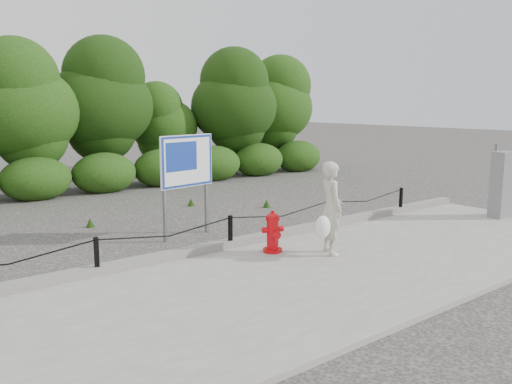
{
  "coord_description": "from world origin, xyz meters",
  "views": [
    {
      "loc": [
        -5.58,
        -7.66,
        2.69
      ],
      "look_at": [
        0.75,
        0.2,
        1.0
      ],
      "focal_mm": 38.0,
      "sensor_mm": 36.0,
      "label": 1
    }
  ],
  "objects_px": {
    "fire_hydrant": "(273,232)",
    "utility_cabinet": "(503,184)",
    "advertising_sign": "(187,166)",
    "pedestrian": "(330,209)"
  },
  "relations": [
    {
      "from": "utility_cabinet",
      "to": "advertising_sign",
      "type": "bearing_deg",
      "value": 158.11
    },
    {
      "from": "utility_cabinet",
      "to": "pedestrian",
      "type": "bearing_deg",
      "value": -179.44
    },
    {
      "from": "utility_cabinet",
      "to": "advertising_sign",
      "type": "relative_size",
      "value": 0.81
    },
    {
      "from": "fire_hydrant",
      "to": "pedestrian",
      "type": "distance_m",
      "value": 1.08
    },
    {
      "from": "fire_hydrant",
      "to": "pedestrian",
      "type": "relative_size",
      "value": 0.46
    },
    {
      "from": "utility_cabinet",
      "to": "advertising_sign",
      "type": "height_order",
      "value": "advertising_sign"
    },
    {
      "from": "fire_hydrant",
      "to": "pedestrian",
      "type": "xyz_separation_m",
      "value": [
        0.69,
        -0.71,
        0.44
      ]
    },
    {
      "from": "fire_hydrant",
      "to": "advertising_sign",
      "type": "xyz_separation_m",
      "value": [
        -0.44,
        2.09,
        1.01
      ]
    },
    {
      "from": "pedestrian",
      "to": "utility_cabinet",
      "type": "bearing_deg",
      "value": -70.58
    },
    {
      "from": "fire_hydrant",
      "to": "utility_cabinet",
      "type": "height_order",
      "value": "utility_cabinet"
    }
  ]
}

